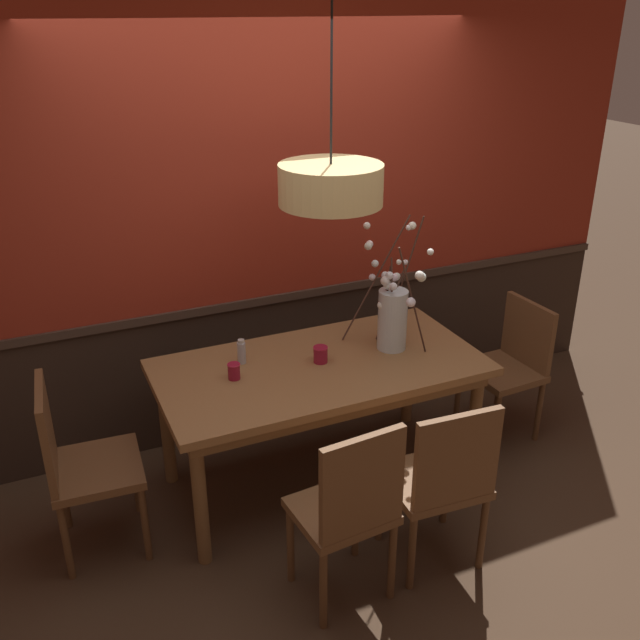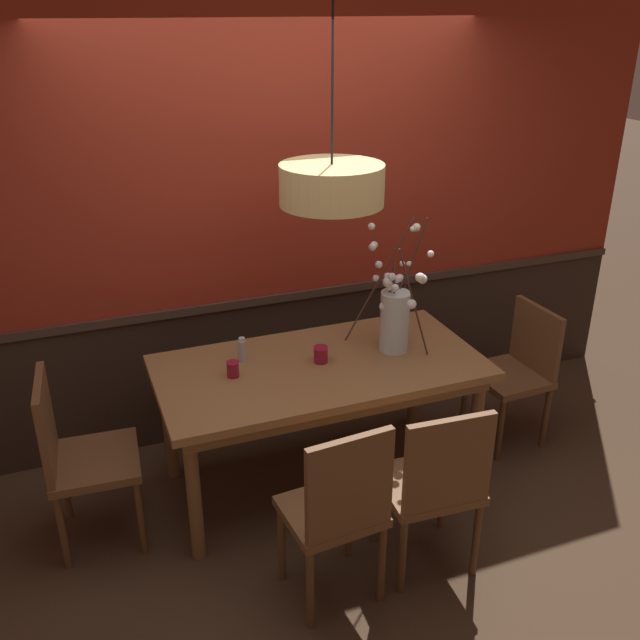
% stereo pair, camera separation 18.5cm
% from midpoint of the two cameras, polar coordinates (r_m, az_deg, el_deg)
% --- Properties ---
extents(ground_plane, '(24.00, 24.00, 0.00)m').
position_cam_midpoint_polar(ground_plane, '(4.25, 1.28, -12.85)').
color(ground_plane, '#422D1E').
extents(back_wall, '(5.07, 0.14, 2.65)m').
position_cam_midpoint_polar(back_wall, '(4.30, -2.52, 7.37)').
color(back_wall, '#2D2119').
rests_on(back_wall, ground).
extents(dining_table, '(1.77, 0.90, 0.77)m').
position_cam_midpoint_polar(dining_table, '(3.87, 1.37, -4.72)').
color(dining_table, olive).
rests_on(dining_table, ground).
extents(chair_head_east_end, '(0.43, 0.46, 0.88)m').
position_cam_midpoint_polar(chair_head_east_end, '(4.57, 16.92, -3.63)').
color(chair_head_east_end, brown).
rests_on(chair_head_east_end, ground).
extents(chair_head_west_end, '(0.46, 0.48, 0.95)m').
position_cam_midpoint_polar(chair_head_west_end, '(3.71, -17.79, -10.20)').
color(chair_head_west_end, brown).
rests_on(chair_head_west_end, ground).
extents(chair_near_side_left, '(0.45, 0.42, 0.96)m').
position_cam_midpoint_polar(chair_near_side_left, '(3.20, 3.23, -14.99)').
color(chair_near_side_left, brown).
rests_on(chair_near_side_left, ground).
extents(chair_near_side_right, '(0.47, 0.45, 0.93)m').
position_cam_midpoint_polar(chair_near_side_right, '(3.43, 10.86, -12.78)').
color(chair_near_side_right, brown).
rests_on(chair_near_side_right, ground).
extents(chair_far_side_right, '(0.44, 0.44, 0.92)m').
position_cam_midpoint_polar(chair_far_side_right, '(4.74, -0.10, -1.25)').
color(chair_far_side_right, brown).
rests_on(chair_far_side_right, ground).
extents(vase_with_blossoms, '(0.41, 0.63, 0.76)m').
position_cam_midpoint_polar(vase_with_blossoms, '(3.94, 7.42, 0.25)').
color(vase_with_blossoms, silver).
rests_on(vase_with_blossoms, dining_table).
extents(candle_holder_nearer_center, '(0.07, 0.07, 0.09)m').
position_cam_midpoint_polar(candle_holder_nearer_center, '(3.70, -5.67, -3.99)').
color(candle_holder_nearer_center, maroon).
rests_on(candle_holder_nearer_center, dining_table).
extents(candle_holder_nearer_edge, '(0.08, 0.08, 0.09)m').
position_cam_midpoint_polar(candle_holder_nearer_edge, '(3.83, 1.45, -2.83)').
color(candle_holder_nearer_edge, maroon).
rests_on(candle_holder_nearer_edge, dining_table).
extents(condiment_bottle, '(0.05, 0.05, 0.14)m').
position_cam_midpoint_polar(condiment_bottle, '(3.84, -4.97, -2.45)').
color(condiment_bottle, '#ADADB2').
rests_on(condiment_bottle, dining_table).
extents(pendant_lamp, '(0.53, 0.53, 1.01)m').
position_cam_midpoint_polar(pendant_lamp, '(3.56, 2.47, 10.90)').
color(pendant_lamp, tan).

